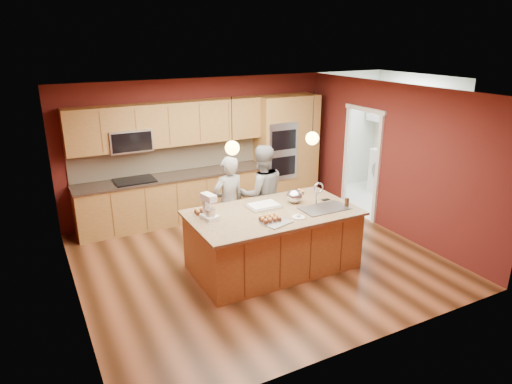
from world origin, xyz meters
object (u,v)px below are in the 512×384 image
island (274,239)px  stand_mixer (209,208)px  person_left (229,203)px  mixing_bowl (295,196)px  person_right (262,194)px

island → stand_mixer: 1.17m
island → stand_mixer: island is taller
person_left → mixing_bowl: (0.81, -0.78, 0.24)m
person_right → mixing_bowl: 0.82m
person_left → person_right: 0.63m
person_right → stand_mixer: 1.52m
person_right → stand_mixer: size_ratio=4.62×
island → person_right: 1.09m
person_left → stand_mixer: bearing=42.4°
island → mixing_bowl: 0.77m
person_left → stand_mixer: person_left is taller
person_left → person_right: (0.63, 0.00, 0.06)m
person_left → stand_mixer: 1.06m
island → person_right: person_right is taller
person_left → island: bearing=101.1°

